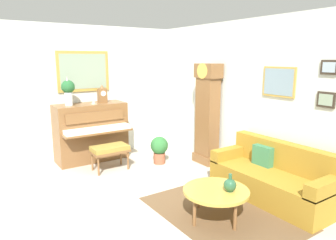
{
  "coord_description": "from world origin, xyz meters",
  "views": [
    {
      "loc": [
        3.91,
        -1.91,
        2.13
      ],
      "look_at": [
        -0.43,
        0.98,
        1.08
      ],
      "focal_mm": 33.16,
      "sensor_mm": 36.0,
      "label": 1
    }
  ],
  "objects_px": {
    "piano_bench": "(110,150)",
    "mantel_clock": "(102,95)",
    "teacup": "(94,103)",
    "grandfather_clock": "(207,117)",
    "flower_vase": "(68,90)",
    "piano": "(91,132)",
    "couch": "(274,178)",
    "potted_plant": "(159,148)",
    "coffee_table": "(216,191)",
    "green_jug": "(230,185)"
  },
  "relations": [
    {
      "from": "mantel_clock",
      "to": "teacup",
      "type": "relative_size",
      "value": 3.28
    },
    {
      "from": "couch",
      "to": "coffee_table",
      "type": "relative_size",
      "value": 2.16
    },
    {
      "from": "piano",
      "to": "green_jug",
      "type": "distance_m",
      "value": 3.49
    },
    {
      "from": "mantel_clock",
      "to": "potted_plant",
      "type": "xyz_separation_m",
      "value": [
        0.98,
        0.79,
        -1.05
      ]
    },
    {
      "from": "piano",
      "to": "teacup",
      "type": "xyz_separation_m",
      "value": [
        0.09,
        0.05,
        0.62
      ]
    },
    {
      "from": "grandfather_clock",
      "to": "mantel_clock",
      "type": "height_order",
      "value": "grandfather_clock"
    },
    {
      "from": "flower_vase",
      "to": "teacup",
      "type": "bearing_deg",
      "value": 79.0
    },
    {
      "from": "grandfather_clock",
      "to": "green_jug",
      "type": "xyz_separation_m",
      "value": [
        1.95,
        -1.28,
        -0.46
      ]
    },
    {
      "from": "mantel_clock",
      "to": "green_jug",
      "type": "xyz_separation_m",
      "value": [
        3.43,
        0.34,
        -0.87
      ]
    },
    {
      "from": "piano",
      "to": "grandfather_clock",
      "type": "distance_m",
      "value": 2.43
    },
    {
      "from": "couch",
      "to": "coffee_table",
      "type": "distance_m",
      "value": 1.18
    },
    {
      "from": "flower_vase",
      "to": "green_jug",
      "type": "xyz_separation_m",
      "value": [
        3.43,
        1.04,
        -1.02
      ]
    },
    {
      "from": "mantel_clock",
      "to": "piano",
      "type": "bearing_deg",
      "value": -90.45
    },
    {
      "from": "piano",
      "to": "coffee_table",
      "type": "relative_size",
      "value": 1.64
    },
    {
      "from": "green_jug",
      "to": "potted_plant",
      "type": "xyz_separation_m",
      "value": [
        -2.45,
        0.45,
        -0.18
      ]
    },
    {
      "from": "couch",
      "to": "green_jug",
      "type": "height_order",
      "value": "couch"
    },
    {
      "from": "piano",
      "to": "coffee_table",
      "type": "distance_m",
      "value": 3.34
    },
    {
      "from": "couch",
      "to": "mantel_clock",
      "type": "distance_m",
      "value": 3.74
    },
    {
      "from": "couch",
      "to": "flower_vase",
      "type": "distance_m",
      "value": 4.1
    },
    {
      "from": "piano_bench",
      "to": "mantel_clock",
      "type": "distance_m",
      "value": 1.26
    },
    {
      "from": "mantel_clock",
      "to": "flower_vase",
      "type": "bearing_deg",
      "value": -90.04
    },
    {
      "from": "flower_vase",
      "to": "couch",
      "type": "bearing_deg",
      "value": 32.47
    },
    {
      "from": "piano",
      "to": "teacup",
      "type": "bearing_deg",
      "value": 26.26
    },
    {
      "from": "coffee_table",
      "to": "potted_plant",
      "type": "xyz_separation_m",
      "value": [
        -2.31,
        0.56,
        -0.06
      ]
    },
    {
      "from": "teacup",
      "to": "mantel_clock",
      "type": "bearing_deg",
      "value": 111.82
    },
    {
      "from": "piano",
      "to": "couch",
      "type": "height_order",
      "value": "piano"
    },
    {
      "from": "couch",
      "to": "piano",
      "type": "bearing_deg",
      "value": -153.11
    },
    {
      "from": "piano",
      "to": "piano_bench",
      "type": "height_order",
      "value": "piano"
    },
    {
      "from": "grandfather_clock",
      "to": "flower_vase",
      "type": "distance_m",
      "value": 2.81
    },
    {
      "from": "couch",
      "to": "mantel_clock",
      "type": "relative_size",
      "value": 5.0
    },
    {
      "from": "couch",
      "to": "teacup",
      "type": "distance_m",
      "value": 3.72
    },
    {
      "from": "mantel_clock",
      "to": "teacup",
      "type": "xyz_separation_m",
      "value": [
        0.09,
        -0.23,
        -0.15
      ]
    },
    {
      "from": "flower_vase",
      "to": "coffee_table",
      "type": "bearing_deg",
      "value": 15.76
    },
    {
      "from": "piano_bench",
      "to": "teacup",
      "type": "relative_size",
      "value": 6.03
    },
    {
      "from": "teacup",
      "to": "green_jug",
      "type": "xyz_separation_m",
      "value": [
        3.34,
        0.57,
        -0.72
      ]
    },
    {
      "from": "potted_plant",
      "to": "coffee_table",
      "type": "bearing_deg",
      "value": -13.6
    },
    {
      "from": "grandfather_clock",
      "to": "mantel_clock",
      "type": "xyz_separation_m",
      "value": [
        -1.48,
        -1.62,
        0.41
      ]
    },
    {
      "from": "couch",
      "to": "piano_bench",
      "type": "bearing_deg",
      "value": -147.41
    },
    {
      "from": "piano",
      "to": "flower_vase",
      "type": "height_order",
      "value": "flower_vase"
    },
    {
      "from": "couch",
      "to": "mantel_clock",
      "type": "height_order",
      "value": "mantel_clock"
    },
    {
      "from": "couch",
      "to": "potted_plant",
      "type": "relative_size",
      "value": 3.39
    },
    {
      "from": "piano_bench",
      "to": "mantel_clock",
      "type": "relative_size",
      "value": 1.84
    },
    {
      "from": "piano",
      "to": "potted_plant",
      "type": "height_order",
      "value": "piano"
    },
    {
      "from": "potted_plant",
      "to": "grandfather_clock",
      "type": "bearing_deg",
      "value": 59.34
    },
    {
      "from": "grandfather_clock",
      "to": "couch",
      "type": "xyz_separation_m",
      "value": [
        1.83,
        -0.22,
        -0.65
      ]
    },
    {
      "from": "piano_bench",
      "to": "flower_vase",
      "type": "height_order",
      "value": "flower_vase"
    },
    {
      "from": "piano",
      "to": "piano_bench",
      "type": "relative_size",
      "value": 2.06
    },
    {
      "from": "piano_bench",
      "to": "mantel_clock",
      "type": "bearing_deg",
      "value": 165.24
    },
    {
      "from": "piano",
      "to": "potted_plant",
      "type": "bearing_deg",
      "value": 47.15
    },
    {
      "from": "flower_vase",
      "to": "teacup",
      "type": "height_order",
      "value": "flower_vase"
    }
  ]
}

